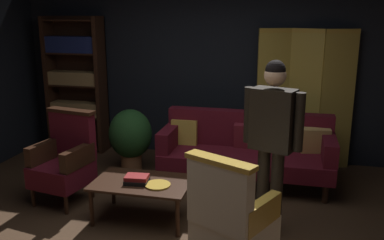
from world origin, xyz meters
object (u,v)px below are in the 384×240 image
Objects in this scene: velvet_couch at (246,148)px; standing_figure at (272,132)px; coffee_table at (142,185)px; potted_plant at (131,136)px; armchair_wing_left at (65,160)px; armchair_gilt_accent at (231,217)px; folding_screen at (304,97)px; bookshelf at (76,81)px; book_red_leather at (137,177)px; book_black_cloth at (137,181)px; brass_tray at (158,185)px.

standing_figure is at bearing -73.69° from velvet_couch.
coffee_table is at bearing -127.23° from velvet_couch.
armchair_wing_left is at bearing -112.42° from potted_plant.
armchair_wing_left is at bearing 174.86° from standing_figure.
velvet_couch is 2.04× the size of armchair_gilt_accent.
velvet_couch is 2.04× the size of armchair_wing_left.
standing_figure is (2.31, -0.21, 0.54)m from armchair_wing_left.
folding_screen is at bearing 51.16° from coffee_table.
standing_figure reaches higher than velvet_couch.
potted_plant is (0.41, 0.99, 0.01)m from armchair_wing_left.
bookshelf is 1.97× the size of armchair_gilt_accent.
book_red_leather is (0.97, -0.29, -0.01)m from armchair_wing_left.
velvet_couch is 1.62m from book_red_leather.
coffee_table is 0.09m from book_black_cloth.
folding_screen is at bearing 77.36° from armchair_gilt_accent.
book_red_leather reaches higher than book_black_cloth.
potted_plant reaches higher than book_black_cloth.
folding_screen is 1.12× the size of standing_figure.
bookshelf reaches higher than book_black_cloth.
armchair_gilt_accent is at bearing -34.07° from coffee_table.
standing_figure is 1.96× the size of potted_plant.
coffee_table is 3.83× the size of brass_tray.
potted_plant is (-1.90, 1.19, -0.52)m from standing_figure.
potted_plant is at bearing 113.90° from book_black_cloth.
armchair_wing_left is 2.38m from standing_figure.
standing_figure is 6.52× the size of brass_tray.
book_black_cloth is (-1.33, -0.08, -0.59)m from standing_figure.
bookshelf is 1.50m from potted_plant.
folding_screen is 2.82m from armchair_gilt_accent.
standing_figure is 1.44m from book_red_leather.
brass_tray is (0.19, -0.07, 0.05)m from coffee_table.
bookshelf is at bearing 136.16° from armchair_gilt_accent.
velvet_couch is 2.44× the size of potted_plant.
book_red_leather is at bearing -66.10° from potted_plant.
velvet_couch is (-0.69, -0.78, -0.53)m from folding_screen.
potted_plant is at bearing 130.28° from armchair_gilt_accent.
potted_plant is 3.32× the size of brass_tray.
coffee_table is at bearing 51.90° from book_black_cloth.
coffee_table is 0.21m from brass_tray.
velvet_couch is at bearing 0.51° from potted_plant.
armchair_gilt_accent is at bearing -31.18° from book_black_cloth.
bookshelf is (-3.39, -0.04, 0.10)m from folding_screen.
coffee_table is 1.15× the size of potted_plant.
potted_plant is 1.52m from brass_tray.
armchair_wing_left is 3.98× the size of brass_tray.
armchair_wing_left is (-2.64, -1.78, -0.50)m from folding_screen.
standing_figure reaches higher than potted_plant.
armchair_gilt_accent is at bearing -49.72° from potted_plant.
folding_screen is 3.39m from bookshelf.
folding_screen is 0.90× the size of velvet_couch.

